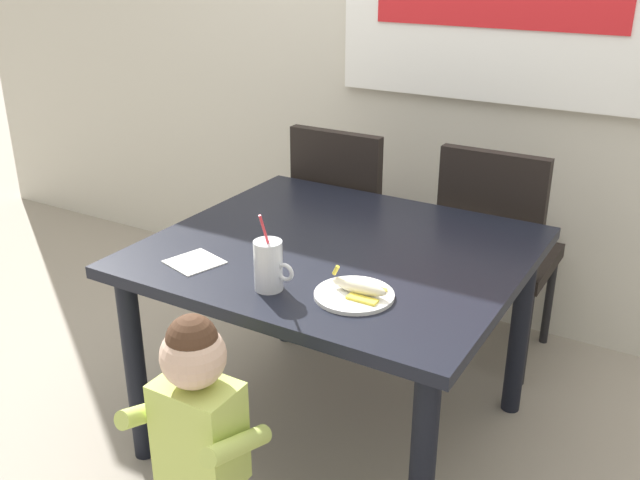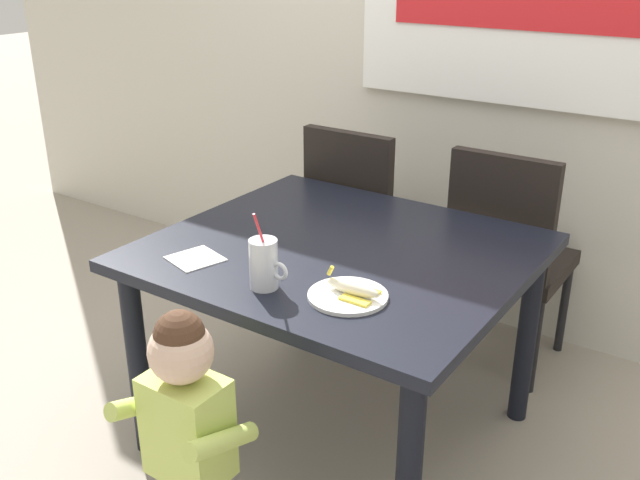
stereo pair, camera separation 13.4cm
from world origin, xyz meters
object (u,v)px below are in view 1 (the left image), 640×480
dining_chair_left (347,217)px  milk_cup (269,268)px  snack_plate (354,295)px  dining_table (338,273)px  paper_napkin (195,262)px  dining_chair_right (495,245)px  toddler_standing (199,422)px  peeled_banana (359,287)px

dining_chair_left → milk_cup: milk_cup is taller
milk_cup → snack_plate: 0.26m
dining_table → milk_cup: 0.41m
milk_cup → paper_napkin: milk_cup is taller
dining_chair_right → toddler_standing: 1.53m
dining_chair_left → toddler_standing: dining_chair_left is taller
dining_table → peeled_banana: size_ratio=6.98×
peeled_banana → paper_napkin: (-0.56, -0.06, -0.03)m
dining_chair_right → peeled_banana: 1.08m
snack_plate → peeled_banana: bearing=26.9°
milk_cup → dining_chair_right: bearing=73.7°
peeled_banana → toddler_standing: bearing=-116.8°
dining_chair_right → snack_plate: 1.08m
dining_table → toddler_standing: 0.75m
dining_table → dining_chair_right: dining_chair_right is taller
paper_napkin → snack_plate: bearing=5.2°
peeled_banana → paper_napkin: bearing=-174.2°
toddler_standing → paper_napkin: size_ratio=5.59×
dining_chair_left → toddler_standing: size_ratio=1.15×
toddler_standing → dining_table: bearing=90.1°
toddler_standing → snack_plate: 0.55m
toddler_standing → snack_plate: size_ratio=3.64×
dining_chair_left → snack_plate: (0.57, -1.02, 0.21)m
dining_chair_left → snack_plate: 1.19m
toddler_standing → milk_cup: 0.47m
toddler_standing → dining_chair_right: bearing=78.3°
dining_table → toddler_standing: size_ratio=1.43×
milk_cup → snack_plate: bearing=19.0°
milk_cup → peeled_banana: (0.25, 0.09, -0.04)m
dining_table → paper_napkin: size_ratio=8.00×
dining_chair_left → dining_table: bearing=116.1°
dining_chair_right → toddler_standing: size_ratio=1.15×
snack_plate → toddler_standing: bearing=-115.8°
dining_table → snack_plate: snack_plate is taller
dining_table → snack_plate: size_ratio=5.22×
snack_plate → dining_table: bearing=126.4°
peeled_banana → dining_chair_right: bearing=85.5°
peeled_banana → paper_napkin: size_ratio=1.15×
toddler_standing → snack_plate: (0.22, 0.45, 0.23)m
dining_chair_left → paper_napkin: dining_chair_left is taller
dining_chair_left → milk_cup: (0.34, -1.10, 0.27)m
dining_table → paper_napkin: bearing=-133.3°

